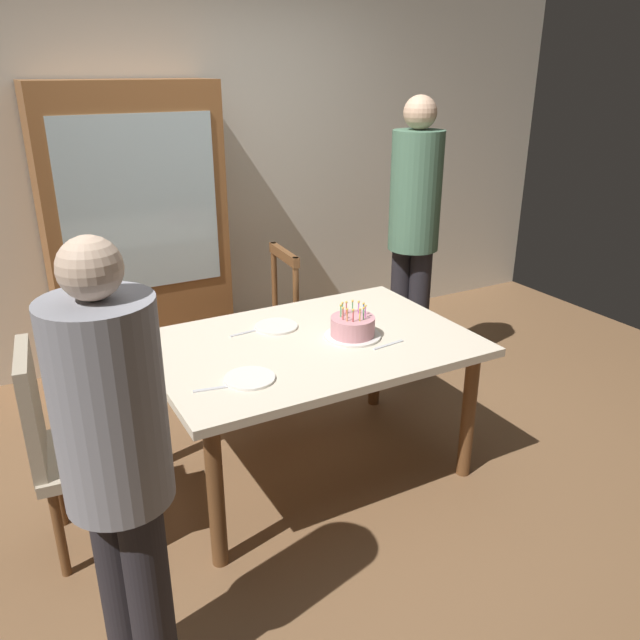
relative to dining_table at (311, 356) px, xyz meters
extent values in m
plane|color=brown|center=(0.00, 0.00, -0.65)|extent=(6.40, 6.40, 0.00)
cube|color=silver|center=(0.00, 1.85, 0.65)|extent=(6.40, 0.10, 2.60)
cube|color=beige|center=(0.00, 0.00, 0.06)|extent=(1.53, 1.05, 0.04)
cylinder|color=brown|center=(-0.67, -0.42, -0.30)|extent=(0.07, 0.07, 0.69)
cylinder|color=brown|center=(0.67, -0.42, -0.30)|extent=(0.07, 0.07, 0.69)
cylinder|color=brown|center=(-0.67, 0.42, -0.30)|extent=(0.07, 0.07, 0.69)
cylinder|color=brown|center=(0.67, 0.42, -0.30)|extent=(0.07, 0.07, 0.69)
cylinder|color=silver|center=(0.20, -0.06, 0.09)|extent=(0.28, 0.28, 0.01)
cylinder|color=#D18C93|center=(0.20, -0.06, 0.14)|extent=(0.22, 0.22, 0.09)
cylinder|color=#4C7FE5|center=(0.26, -0.06, 0.22)|extent=(0.01, 0.01, 0.05)
sphere|color=#FFC64C|center=(0.26, -0.06, 0.25)|extent=(0.01, 0.01, 0.01)
cylinder|color=#D872CC|center=(0.25, -0.02, 0.22)|extent=(0.01, 0.01, 0.05)
sphere|color=#FFC64C|center=(0.25, -0.02, 0.25)|extent=(0.01, 0.01, 0.01)
cylinder|color=#66CC72|center=(0.23, 0.00, 0.22)|extent=(0.01, 0.01, 0.05)
sphere|color=#FFC64C|center=(0.23, 0.00, 0.25)|extent=(0.01, 0.01, 0.01)
cylinder|color=#E54C4C|center=(0.20, 0.00, 0.22)|extent=(0.01, 0.01, 0.05)
sphere|color=#FFC64C|center=(0.20, 0.00, 0.25)|extent=(0.01, 0.01, 0.01)
cylinder|color=#66CC72|center=(0.17, 0.00, 0.22)|extent=(0.01, 0.01, 0.05)
sphere|color=#FFC64C|center=(0.17, 0.00, 0.25)|extent=(0.01, 0.01, 0.01)
cylinder|color=#66CC72|center=(0.15, -0.02, 0.22)|extent=(0.01, 0.01, 0.05)
sphere|color=#FFC64C|center=(0.15, -0.02, 0.25)|extent=(0.01, 0.01, 0.01)
cylinder|color=#E54C4C|center=(0.14, -0.06, 0.22)|extent=(0.01, 0.01, 0.05)
sphere|color=#FFC64C|center=(0.14, -0.06, 0.25)|extent=(0.01, 0.01, 0.01)
cylinder|color=#F2994C|center=(0.15, -0.09, 0.22)|extent=(0.01, 0.01, 0.05)
sphere|color=#FFC64C|center=(0.15, -0.09, 0.25)|extent=(0.01, 0.01, 0.01)
cylinder|color=#E54C4C|center=(0.17, -0.11, 0.22)|extent=(0.01, 0.01, 0.05)
sphere|color=#FFC64C|center=(0.17, -0.11, 0.25)|extent=(0.01, 0.01, 0.01)
cylinder|color=yellow|center=(0.20, -0.12, 0.22)|extent=(0.01, 0.01, 0.05)
sphere|color=#FFC64C|center=(0.20, -0.12, 0.25)|extent=(0.01, 0.01, 0.01)
cylinder|color=#66CC72|center=(0.23, -0.11, 0.22)|extent=(0.01, 0.01, 0.05)
sphere|color=#FFC64C|center=(0.23, -0.11, 0.25)|extent=(0.01, 0.01, 0.01)
cylinder|color=#D872CC|center=(0.25, -0.09, 0.22)|extent=(0.01, 0.01, 0.05)
sphere|color=#FFC64C|center=(0.25, -0.09, 0.25)|extent=(0.01, 0.01, 0.01)
cylinder|color=white|center=(-0.42, -0.24, 0.09)|extent=(0.22, 0.22, 0.01)
cylinder|color=white|center=(-0.08, 0.24, 0.09)|extent=(0.22, 0.22, 0.01)
cube|color=silver|center=(-0.58, -0.25, 0.09)|extent=(0.18, 0.05, 0.01)
cube|color=silver|center=(-0.24, 0.24, 0.09)|extent=(0.18, 0.03, 0.01)
cube|color=silver|center=(0.30, -0.22, 0.09)|extent=(0.18, 0.04, 0.01)
cube|color=brown|center=(0.06, 0.84, -0.20)|extent=(0.47, 0.47, 0.05)
cylinder|color=brown|center=(-0.10, 1.03, -0.43)|extent=(0.04, 0.04, 0.42)
cylinder|color=brown|center=(-0.12, 0.69, -0.43)|extent=(0.04, 0.04, 0.42)
cylinder|color=brown|center=(0.24, 1.00, -0.43)|extent=(0.04, 0.04, 0.42)
cylinder|color=brown|center=(0.21, 0.66, -0.43)|extent=(0.04, 0.04, 0.42)
cylinder|color=brown|center=(0.27, 1.01, 0.05)|extent=(0.04, 0.04, 0.50)
cylinder|color=brown|center=(0.24, 0.65, 0.05)|extent=(0.04, 0.04, 0.50)
cube|color=brown|center=(0.26, 0.83, 0.27)|extent=(0.07, 0.40, 0.06)
cube|color=tan|center=(-1.07, -0.03, -0.20)|extent=(0.48, 0.48, 0.05)
cylinder|color=brown|center=(-0.92, -0.22, -0.43)|extent=(0.04, 0.04, 0.42)
cylinder|color=brown|center=(-0.88, 0.12, -0.43)|extent=(0.04, 0.04, 0.42)
cylinder|color=brown|center=(-1.25, -0.18, -0.43)|extent=(0.04, 0.04, 0.42)
cylinder|color=brown|center=(-1.22, 0.16, -0.43)|extent=(0.04, 0.04, 0.42)
cube|color=tan|center=(-1.27, -0.01, 0.05)|extent=(0.09, 0.40, 0.50)
cylinder|color=#262328|center=(-1.05, -0.88, -0.27)|extent=(0.14, 0.14, 0.76)
cylinder|color=#262328|center=(-1.12, -0.77, -0.27)|extent=(0.14, 0.14, 0.76)
cylinder|color=gray|center=(-1.08, -0.82, 0.43)|extent=(0.32, 0.32, 0.63)
sphere|color=beige|center=(-1.08, -0.82, 0.84)|extent=(0.17, 0.17, 0.17)
cylinder|color=#262328|center=(1.07, 0.74, -0.21)|extent=(0.14, 0.14, 0.88)
cylinder|color=#262328|center=(1.14, 0.63, -0.21)|extent=(0.14, 0.14, 0.88)
cylinder|color=#4C7259|center=(1.10, 0.68, 0.60)|extent=(0.32, 0.32, 0.73)
sphere|color=#D8AD8C|center=(1.10, 0.68, 1.07)|extent=(0.20, 0.20, 0.20)
cube|color=brown|center=(-0.44, 1.56, 0.30)|extent=(1.10, 0.44, 1.90)
cube|color=silver|center=(-0.44, 1.34, 0.55)|extent=(0.94, 0.01, 1.04)
camera|label=1|loc=(-1.32, -2.50, 1.33)|focal=35.58mm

